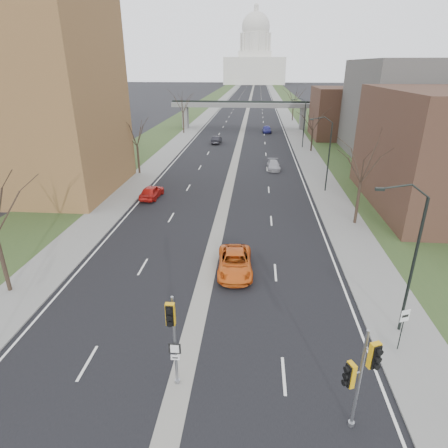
# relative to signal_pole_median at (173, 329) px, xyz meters

# --- Properties ---
(ground) EXTENTS (700.00, 700.00, 0.00)m
(ground) POSITION_rel_signal_pole_median_xyz_m (0.14, -0.87, -3.42)
(ground) COLOR black
(ground) RESTS_ON ground
(road_surface) EXTENTS (20.00, 600.00, 0.01)m
(road_surface) POSITION_rel_signal_pole_median_xyz_m (0.14, 149.13, -3.41)
(road_surface) COLOR black
(road_surface) RESTS_ON ground
(median_strip) EXTENTS (1.20, 600.00, 0.02)m
(median_strip) POSITION_rel_signal_pole_median_xyz_m (0.14, 149.13, -3.42)
(median_strip) COLOR gray
(median_strip) RESTS_ON ground
(sidewalk_right) EXTENTS (4.00, 600.00, 0.12)m
(sidewalk_right) POSITION_rel_signal_pole_median_xyz_m (12.14, 149.13, -3.36)
(sidewalk_right) COLOR gray
(sidewalk_right) RESTS_ON ground
(sidewalk_left) EXTENTS (4.00, 600.00, 0.12)m
(sidewalk_left) POSITION_rel_signal_pole_median_xyz_m (-11.86, 149.13, -3.36)
(sidewalk_left) COLOR gray
(sidewalk_left) RESTS_ON ground
(grass_verge_right) EXTENTS (8.00, 600.00, 0.10)m
(grass_verge_right) POSITION_rel_signal_pole_median_xyz_m (18.14, 149.13, -3.37)
(grass_verge_right) COLOR #29401D
(grass_verge_right) RESTS_ON ground
(grass_verge_left) EXTENTS (8.00, 600.00, 0.10)m
(grass_verge_left) POSITION_rel_signal_pole_median_xyz_m (-17.86, 149.13, -3.37)
(grass_verge_left) COLOR #29401D
(grass_verge_left) RESTS_ON ground
(commercial_block_mid) EXTENTS (18.00, 22.00, 15.00)m
(commercial_block_mid) POSITION_rel_signal_pole_median_xyz_m (28.14, 51.13, 4.08)
(commercial_block_mid) COLOR #585551
(commercial_block_mid) RESTS_ON ground
(commercial_block_far) EXTENTS (14.00, 14.00, 10.00)m
(commercial_block_far) POSITION_rel_signal_pole_median_xyz_m (22.14, 69.13, 1.58)
(commercial_block_far) COLOR #4E3524
(commercial_block_far) RESTS_ON ground
(pedestrian_bridge) EXTENTS (34.00, 3.00, 6.45)m
(pedestrian_bridge) POSITION_rel_signal_pole_median_xyz_m (0.14, 79.13, 1.42)
(pedestrian_bridge) COLOR slate
(pedestrian_bridge) RESTS_ON ground
(capitol) EXTENTS (48.00, 42.00, 55.75)m
(capitol) POSITION_rel_signal_pole_median_xyz_m (0.14, 319.13, 15.18)
(capitol) COLOR white
(capitol) RESTS_ON ground
(streetlight_near) EXTENTS (2.61, 0.20, 8.70)m
(streetlight_near) POSITION_rel_signal_pole_median_xyz_m (11.13, 5.13, 3.53)
(streetlight_near) COLOR black
(streetlight_near) RESTS_ON sidewalk_right
(streetlight_mid) EXTENTS (2.61, 0.20, 8.70)m
(streetlight_mid) POSITION_rel_signal_pole_median_xyz_m (11.13, 31.13, 3.53)
(streetlight_mid) COLOR black
(streetlight_mid) RESTS_ON sidewalk_right
(streetlight_far) EXTENTS (2.61, 0.20, 8.70)m
(streetlight_far) POSITION_rel_signal_pole_median_xyz_m (11.13, 57.13, 3.53)
(streetlight_far) COLOR black
(streetlight_far) RESTS_ON sidewalk_right
(tree_left_b) EXTENTS (6.75, 6.75, 8.81)m
(tree_left_b) POSITION_rel_signal_pole_median_xyz_m (-12.86, 37.13, 2.81)
(tree_left_b) COLOR #382B21
(tree_left_b) RESTS_ON sidewalk_left
(tree_left_c) EXTENTS (7.65, 7.65, 9.99)m
(tree_left_c) POSITION_rel_signal_pole_median_xyz_m (-12.86, 71.13, 3.62)
(tree_left_c) COLOR #382B21
(tree_left_c) RESTS_ON sidewalk_left
(tree_right_a) EXTENTS (7.20, 7.20, 9.40)m
(tree_right_a) POSITION_rel_signal_pole_median_xyz_m (13.14, 21.13, 3.22)
(tree_right_a) COLOR #382B21
(tree_right_a) RESTS_ON sidewalk_right
(tree_right_b) EXTENTS (6.30, 6.30, 8.22)m
(tree_right_b) POSITION_rel_signal_pole_median_xyz_m (13.14, 54.13, 2.40)
(tree_right_b) COLOR #382B21
(tree_right_b) RESTS_ON sidewalk_right
(tree_right_c) EXTENTS (7.65, 7.65, 9.99)m
(tree_right_c) POSITION_rel_signal_pole_median_xyz_m (13.14, 94.13, 3.62)
(tree_right_c) COLOR #382B21
(tree_right_c) RESTS_ON sidewalk_right
(signal_pole_median) EXTENTS (0.57, 0.79, 4.91)m
(signal_pole_median) POSITION_rel_signal_pole_median_xyz_m (0.00, 0.00, 0.00)
(signal_pole_median) COLOR gray
(signal_pole_median) RESTS_ON ground
(signal_pole_right) EXTENTS (1.15, 0.83, 4.98)m
(signal_pole_right) POSITION_rel_signal_pole_median_xyz_m (7.72, -1.63, -0.16)
(signal_pole_right) COLOR gray
(signal_pole_right) RESTS_ON ground
(speed_limit_sign) EXTENTS (0.51, 0.24, 2.52)m
(speed_limit_sign) POSITION_rel_signal_pole_median_xyz_m (11.30, 3.43, -1.57)
(speed_limit_sign) COLOR black
(speed_limit_sign) RESTS_ON sidewalk_right
(car_left_near) EXTENTS (2.17, 4.60, 1.52)m
(car_left_near) POSITION_rel_signal_pole_median_xyz_m (-8.36, 26.94, -2.66)
(car_left_near) COLOR #B41A14
(car_left_near) RESTS_ON ground
(car_left_far) EXTENTS (1.77, 4.37, 1.41)m
(car_left_far) POSITION_rel_signal_pole_median_xyz_m (-4.31, 60.22, -2.71)
(car_left_far) COLOR black
(car_left_far) RESTS_ON ground
(car_right_near) EXTENTS (2.81, 5.51, 1.49)m
(car_right_near) POSITION_rel_signal_pole_median_xyz_m (2.14, 11.05, -2.67)
(car_right_near) COLOR #D45A16
(car_right_near) RESTS_ON ground
(car_right_mid) EXTENTS (1.91, 4.45, 1.28)m
(car_right_mid) POSITION_rel_signal_pole_median_xyz_m (6.06, 41.04, -2.78)
(car_right_mid) COLOR #9A9BA2
(car_right_mid) RESTS_ON ground
(car_right_far) EXTENTS (2.04, 4.65, 1.56)m
(car_right_far) POSITION_rel_signal_pole_median_xyz_m (5.73, 73.82, -2.64)
(car_right_far) COLOR navy
(car_right_far) RESTS_ON ground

